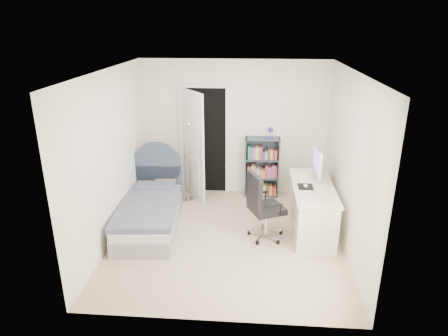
# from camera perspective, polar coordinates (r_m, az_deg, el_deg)

# --- Properties ---
(room_shell) EXTENTS (3.50, 3.70, 2.60)m
(room_shell) POSITION_cam_1_polar(r_m,az_deg,el_deg) (5.67, 0.45, 1.02)
(room_shell) COLOR tan
(room_shell) RESTS_ON ground
(door) EXTENTS (0.92, 0.69, 2.06)m
(door) POSITION_cam_1_polar(r_m,az_deg,el_deg) (7.28, -3.89, 3.61)
(door) COLOR black
(door) RESTS_ON ground
(bed) EXTENTS (1.03, 1.94, 1.16)m
(bed) POSITION_cam_1_polar(r_m,az_deg,el_deg) (6.54, -10.48, -6.01)
(bed) COLOR gray
(bed) RESTS_ON ground
(nightstand) EXTENTS (0.38, 0.38, 0.57)m
(nightstand) POSITION_cam_1_polar(r_m,az_deg,el_deg) (7.37, -8.14, -1.83)
(nightstand) COLOR tan
(nightstand) RESTS_ON ground
(floor_lamp) EXTENTS (0.21, 0.21, 1.50)m
(floor_lamp) POSITION_cam_1_polar(r_m,az_deg,el_deg) (7.20, -5.18, -0.18)
(floor_lamp) COLOR silver
(floor_lamp) RESTS_ON ground
(bookcase) EXTENTS (0.63, 0.27, 1.33)m
(bookcase) POSITION_cam_1_polar(r_m,az_deg,el_deg) (7.47, 5.41, -0.13)
(bookcase) COLOR #3A454F
(bookcase) RESTS_ON ground
(desk) EXTENTS (0.62, 1.55, 1.27)m
(desk) POSITION_cam_1_polar(r_m,az_deg,el_deg) (6.39, 12.42, -5.27)
(desk) COLOR beige
(desk) RESTS_ON ground
(office_chair) EXTENTS (0.62, 0.62, 1.05)m
(office_chair) POSITION_cam_1_polar(r_m,az_deg,el_deg) (5.96, 5.41, -5.07)
(office_chair) COLOR silver
(office_chair) RESTS_ON ground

